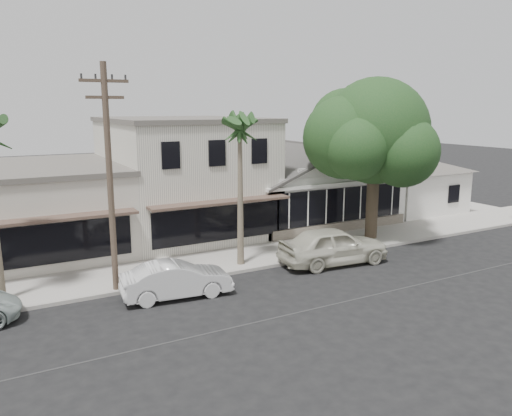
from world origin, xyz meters
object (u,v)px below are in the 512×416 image
utility_pole (110,175)px  shade_tree (371,134)px  car_0 (333,246)px  car_1 (177,280)px

utility_pole → shade_tree: (14.45, 1.63, 1.10)m
car_0 → shade_tree: 7.26m
shade_tree → utility_pole: bearing=-173.6°
shade_tree → car_1: bearing=-165.4°
car_1 → utility_pole: bearing=57.2°
car_0 → shade_tree: size_ratio=0.59×
car_1 → shade_tree: 13.88m
car_1 → shade_tree: (12.46, 3.24, 5.18)m
utility_pole → car_0: 10.76m
utility_pole → shade_tree: size_ratio=1.01×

